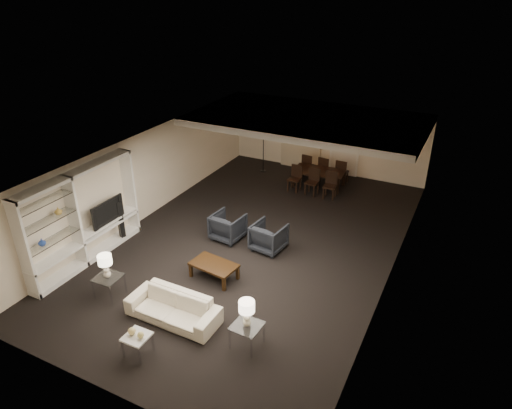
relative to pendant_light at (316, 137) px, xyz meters
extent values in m
plane|color=black|center=(-0.30, -3.50, -1.92)|extent=(11.00, 11.00, 0.00)
cube|color=silver|center=(-0.30, -3.50, 0.58)|extent=(7.00, 11.00, 0.02)
cube|color=beige|center=(-0.30, 2.00, -0.67)|extent=(7.00, 0.02, 2.50)
cube|color=beige|center=(-0.30, -9.00, -0.67)|extent=(7.00, 0.02, 2.50)
cube|color=beige|center=(-3.80, -3.50, -0.67)|extent=(0.02, 11.00, 2.50)
cube|color=beige|center=(3.20, -3.50, -0.67)|extent=(0.02, 11.00, 2.50)
cube|color=silver|center=(-0.30, 0.00, 0.48)|extent=(7.00, 4.00, 0.20)
cube|color=beige|center=(-1.20, 1.92, -0.72)|extent=(1.50, 0.12, 2.40)
cube|color=silver|center=(0.40, 1.97, -0.87)|extent=(0.90, 0.05, 2.10)
cube|color=#142D38|center=(1.80, 1.96, -0.37)|extent=(0.95, 0.04, 0.65)
cylinder|color=#D8591E|center=(0.00, 0.00, 0.00)|extent=(0.52, 0.52, 0.24)
imported|color=beige|center=(-0.44, -6.99, -1.64)|extent=(1.96, 0.78, 0.57)
imported|color=black|center=(-1.04, -3.69, -1.56)|extent=(0.85, 0.87, 0.72)
imported|color=black|center=(0.16, -3.69, -1.56)|extent=(0.87, 0.89, 0.72)
sphere|color=#DFC476|center=(-0.54, -8.09, -1.40)|extent=(0.14, 0.14, 0.14)
sphere|color=#CCBD6C|center=(-0.34, -8.09, -1.41)|extent=(0.12, 0.12, 0.12)
imported|color=black|center=(-3.58, -5.43, -0.87)|extent=(1.04, 0.14, 0.60)
imported|color=#224097|center=(-3.61, -7.30, -0.77)|extent=(0.17, 0.17, 0.17)
imported|color=gold|center=(-3.61, -6.73, -0.27)|extent=(0.17, 0.17, 0.17)
cube|color=black|center=(-3.50, -5.03, -1.35)|extent=(0.16, 0.16, 1.15)
imported|color=black|center=(-0.01, 0.55, -1.63)|extent=(1.71, 1.05, 0.58)
camera|label=1|loc=(4.35, -12.79, 4.42)|focal=32.00mm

